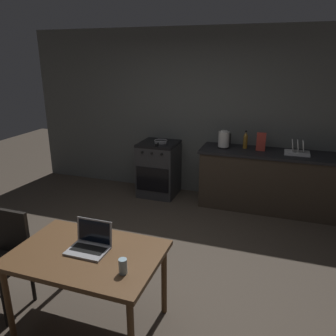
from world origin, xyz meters
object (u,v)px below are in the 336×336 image
at_px(laptop, 90,244).
at_px(drinking_glass, 123,266).
at_px(bottle_b, 245,140).
at_px(frying_pan, 161,142).
at_px(dining_table, 87,260).
at_px(cereal_box, 261,142).
at_px(stove_oven, 159,169).
at_px(chair, 5,254).
at_px(dish_rack, 297,151).
at_px(electric_kettle, 224,140).

relative_size(laptop, drinking_glass, 2.77).
bearing_deg(bottle_b, frying_pan, -175.20).
xyz_separation_m(dining_table, bottle_b, (0.88, 3.00, 0.38)).
xyz_separation_m(dining_table, laptop, (0.00, 0.05, 0.12)).
bearing_deg(frying_pan, cereal_box, 1.87).
relative_size(stove_oven, dining_table, 0.75).
height_order(stove_oven, dining_table, stove_oven).
bearing_deg(dining_table, bottle_b, 73.62).
relative_size(chair, dish_rack, 2.67).
height_order(dining_table, electric_kettle, electric_kettle).
distance_m(drinking_glass, bottle_b, 3.20).
relative_size(stove_oven, frying_pan, 2.28).
height_order(dining_table, dish_rack, dish_rack).
bearing_deg(laptop, bottle_b, 73.63).
bearing_deg(stove_oven, drinking_glass, -74.15).
relative_size(stove_oven, bottle_b, 3.31).
xyz_separation_m(chair, electric_kettle, (1.42, 2.93, 0.49)).
bearing_deg(drinking_glass, bottle_b, 81.26).
height_order(chair, electric_kettle, electric_kettle).
bearing_deg(electric_kettle, drinking_glass, -93.25).
relative_size(drinking_glass, dish_rack, 0.34).
relative_size(laptop, electric_kettle, 1.21).
bearing_deg(cereal_box, drinking_glass, -103.02).
height_order(chair, frying_pan, frying_pan).
distance_m(chair, bottle_b, 3.51).
bearing_deg(cereal_box, bottle_b, 165.43).
relative_size(frying_pan, cereal_box, 1.47).
xyz_separation_m(chair, dish_rack, (2.47, 2.93, 0.41)).
bearing_deg(dining_table, laptop, 85.37).
bearing_deg(dining_table, chair, -179.47).
relative_size(electric_kettle, frying_pan, 0.68).
height_order(stove_oven, chair, chair).
bearing_deg(cereal_box, stove_oven, -179.19).
bearing_deg(chair, bottle_b, 69.42).
relative_size(chair, drinking_glass, 7.85).
distance_m(stove_oven, dining_table, 2.97).
height_order(stove_oven, dish_rack, dish_rack).
xyz_separation_m(stove_oven, dish_rack, (2.09, 0.00, 0.49)).
xyz_separation_m(stove_oven, laptop, (0.48, -2.87, 0.31)).
xyz_separation_m(laptop, frying_pan, (-0.44, 2.85, 0.16)).
height_order(drinking_glass, dish_rack, dish_rack).
height_order(chair, bottle_b, bottle_b).
distance_m(laptop, frying_pan, 2.88).
xyz_separation_m(chair, cereal_box, (1.96, 2.95, 0.50)).
bearing_deg(drinking_glass, chair, 173.52).
distance_m(dining_table, chair, 0.86).
bearing_deg(electric_kettle, frying_pan, -178.27).
height_order(chair, dish_rack, dish_rack).
bearing_deg(dining_table, stove_oven, 99.21).
height_order(electric_kettle, drinking_glass, electric_kettle).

